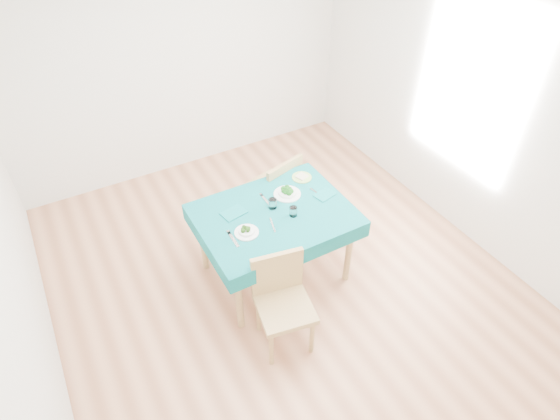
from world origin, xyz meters
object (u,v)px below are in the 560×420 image
chair_near (285,300)px  chair_far (270,177)px  bowl_far (287,191)px  side_plate (302,177)px  bowl_near (246,230)px  table (275,244)px

chair_near → chair_far: 1.54m
bowl_far → side_plate: bearing=31.5°
chair_far → bowl_near: bearing=35.0°
bowl_near → bowl_far: size_ratio=0.82×
bowl_far → chair_near: bearing=-120.9°
table → side_plate: size_ratio=7.00×
table → bowl_near: bowl_near is taller
bowl_far → side_plate: bowl_far is taller
chair_near → bowl_near: (-0.02, 0.60, 0.26)m
side_plate → chair_far: bearing=110.8°
chair_near → chair_far: size_ratio=0.92×
chair_far → bowl_far: 0.58m
chair_near → side_plate: (0.77, 1.03, 0.23)m
table → chair_far: 0.80m
chair_near → table: bearing=77.8°
bowl_far → table: bearing=-143.2°
chair_far → side_plate: size_ratio=6.11×
side_plate → table: bearing=-145.9°
bowl_far → bowl_near: bearing=-153.3°
bowl_near → bowl_far: 0.61m
bowl_near → bowl_far: (0.55, 0.27, 0.01)m
chair_near → bowl_far: (0.52, 0.87, 0.27)m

